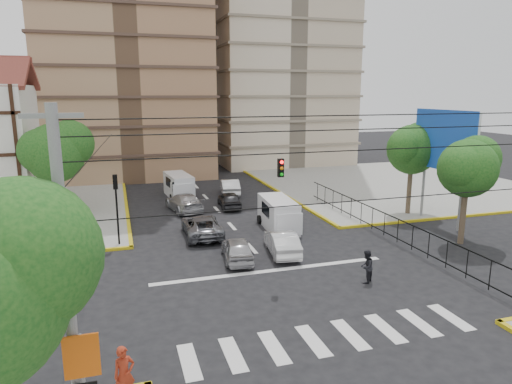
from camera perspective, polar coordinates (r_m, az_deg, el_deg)
name	(u,v)px	position (r m, az deg, el deg)	size (l,w,h in m)	color
ground	(279,279)	(23.91, 2.94, -10.82)	(160.00, 160.00, 0.00)	black
sidewalk_ne	(393,184)	(50.00, 16.77, 1.01)	(26.00, 26.00, 0.15)	gray
crosswalk_stripes	(332,337)	(18.97, 9.45, -17.49)	(12.00, 2.40, 0.01)	silver
stop_line	(272,271)	(24.95, 1.98, -9.79)	(13.00, 0.40, 0.01)	silver
park_fence	(384,237)	(31.55, 15.66, -5.48)	(0.10, 22.50, 1.66)	black
billboard	(445,142)	(34.75, 22.52, 5.76)	(0.36, 6.20, 8.10)	slate
tree_park_a	(469,166)	(30.99, 25.07, 3.02)	(4.41, 3.60, 6.83)	#473828
tree_park_c	(413,147)	(36.97, 19.04, 5.33)	(4.65, 3.80, 7.25)	#473828
tree_tudor	(56,150)	(37.13, -23.72, 4.81)	(5.39, 4.40, 7.43)	#473828
traffic_light_nw	(116,198)	(29.12, -17.07, -0.70)	(0.28, 0.22, 4.40)	black
traffic_light_hanging	(296,173)	(20.40, 5.08, 2.43)	(18.00, 9.12, 0.92)	black
utility_pole_sw	(67,280)	(12.59, -22.53, -10.14)	(1.40, 0.28, 9.00)	slate
district_sign	(83,367)	(13.38, -20.86, -19.71)	(0.90, 0.12, 3.20)	slate
van_right_lane	(279,215)	(31.89, 2.93, -2.91)	(2.15, 4.83, 2.13)	silver
van_left_lane	(179,186)	(42.21, -9.59, 0.68)	(2.33, 4.87, 2.12)	silver
car_silver_front_left	(237,249)	(26.21, -2.35, -7.10)	(1.61, 3.99, 1.36)	#A5A4A9
car_white_front_right	(282,242)	(27.24, 3.26, -6.29)	(1.50, 4.31, 1.42)	silver
car_grey_mid_left	(202,226)	(30.69, -6.79, -4.21)	(2.36, 5.13, 1.43)	slate
car_silver_rear_left	(184,202)	(37.31, -8.97, -1.27)	(2.06, 5.07, 1.47)	#A5A5A9
car_darkgrey_mid_right	(229,200)	(38.04, -3.35, -0.96)	(1.62, 4.02, 1.37)	#262629
car_white_rear_right	(230,187)	(42.87, -3.31, 0.64)	(1.60, 4.58, 1.51)	silver
pedestrian_sw_corner	(124,374)	(15.35, -16.14, -21.06)	(0.66, 0.43, 1.81)	#A22E19
pedestrian_crosswalk	(366,267)	(23.82, 13.64, -9.05)	(0.83, 0.64, 1.70)	black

